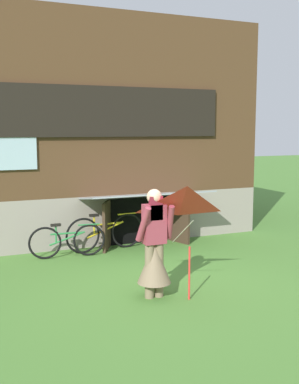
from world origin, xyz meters
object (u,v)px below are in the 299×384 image
object	(u,v)px
kite	(187,217)
bicycle_green	(67,241)
person	(154,252)
bicycle_yellow	(105,232)

from	to	relation	value
kite	bicycle_green	size ratio (longest dim) A/B	1.06
person	bicycle_yellow	distance (m)	3.03
person	bicycle_yellow	world-z (taller)	person
person	bicycle_yellow	bearing A→B (deg)	88.23
kite	bicycle_yellow	size ratio (longest dim) A/B	0.92
bicycle_green	person	bearing A→B (deg)	-70.02
bicycle_green	bicycle_yellow	bearing A→B (deg)	20.48
bicycle_yellow	person	bearing A→B (deg)	-99.63
person	bicycle_green	world-z (taller)	person
person	bicycle_yellow	xyz separation A→B (m)	(0.17, 3.00, -0.32)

